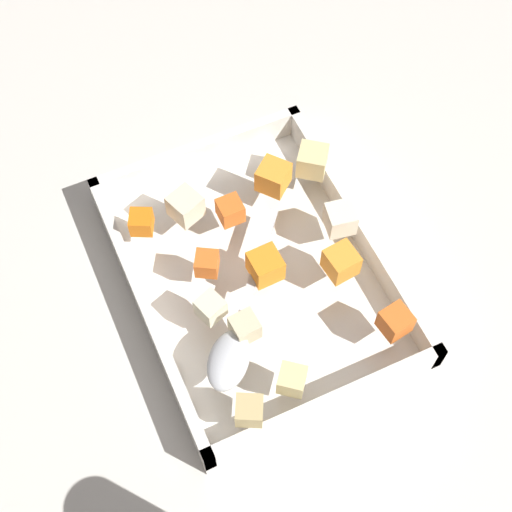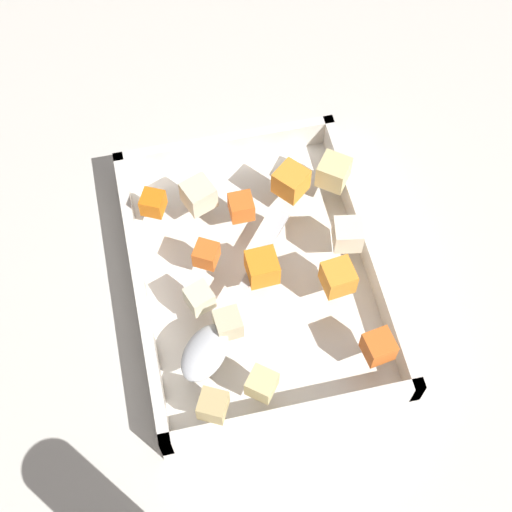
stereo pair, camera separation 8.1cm
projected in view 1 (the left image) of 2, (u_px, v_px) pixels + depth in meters
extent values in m
plane|color=beige|center=(269.00, 286.00, 0.86)|extent=(4.00, 4.00, 0.00)
cube|color=white|center=(256.00, 279.00, 0.86)|extent=(0.36, 0.27, 0.01)
cube|color=white|center=(147.00, 312.00, 0.81)|extent=(0.36, 0.01, 0.04)
cube|color=white|center=(358.00, 228.00, 0.86)|extent=(0.36, 0.01, 0.04)
cube|color=white|center=(198.00, 155.00, 0.91)|extent=(0.01, 0.27, 0.04)
cube|color=white|center=(326.00, 405.00, 0.76)|extent=(0.01, 0.27, 0.04)
cube|color=orange|center=(341.00, 262.00, 0.80)|extent=(0.04, 0.04, 0.03)
cube|color=orange|center=(207.00, 263.00, 0.80)|extent=(0.03, 0.03, 0.02)
cube|color=orange|center=(265.00, 266.00, 0.80)|extent=(0.03, 0.03, 0.03)
cube|color=orange|center=(230.00, 210.00, 0.83)|extent=(0.03, 0.03, 0.03)
cube|color=orange|center=(141.00, 222.00, 0.83)|extent=(0.03, 0.03, 0.02)
cube|color=orange|center=(273.00, 177.00, 0.85)|extent=(0.05, 0.05, 0.03)
cube|color=orange|center=(395.00, 322.00, 0.77)|extent=(0.03, 0.03, 0.03)
cube|color=beige|center=(211.00, 308.00, 0.78)|extent=(0.03, 0.03, 0.03)
cube|color=tan|center=(249.00, 411.00, 0.72)|extent=(0.04, 0.04, 0.03)
cube|color=#E0CC89|center=(312.00, 161.00, 0.86)|extent=(0.05, 0.05, 0.03)
cube|color=#E0CC89|center=(292.00, 380.00, 0.74)|extent=(0.04, 0.04, 0.03)
cube|color=beige|center=(245.00, 327.00, 0.76)|extent=(0.03, 0.03, 0.03)
cube|color=silver|center=(340.00, 219.00, 0.83)|extent=(0.04, 0.04, 0.03)
cube|color=beige|center=(185.00, 206.00, 0.83)|extent=(0.04, 0.04, 0.03)
ellipsoid|color=silver|center=(229.00, 360.00, 0.75)|extent=(0.08, 0.07, 0.02)
cube|color=silver|center=(257.00, 269.00, 0.81)|extent=(0.13, 0.11, 0.01)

